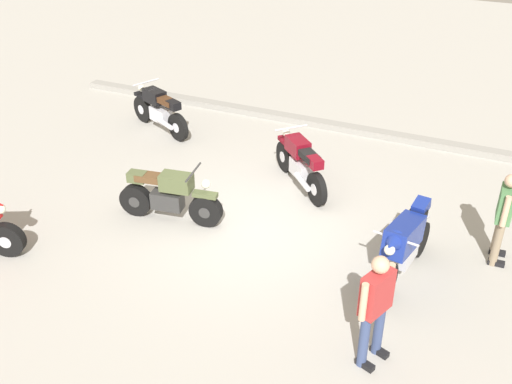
% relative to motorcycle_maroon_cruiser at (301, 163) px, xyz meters
% --- Properties ---
extents(ground_plane, '(40.00, 40.00, 0.00)m').
position_rel_motorcycle_maroon_cruiser_xyz_m(ground_plane, '(-0.27, -1.67, -0.52)').
color(ground_plane, '#ADAAA3').
extents(curb_edge, '(14.00, 0.30, 0.15)m').
position_rel_motorcycle_maroon_cruiser_xyz_m(curb_edge, '(-0.27, 2.93, -0.45)').
color(curb_edge, gray).
rests_on(curb_edge, ground).
extents(motorcycle_maroon_cruiser, '(1.59, 1.54, 1.09)m').
position_rel_motorcycle_maroon_cruiser_xyz_m(motorcycle_maroon_cruiser, '(0.00, 0.00, 0.00)').
color(motorcycle_maroon_cruiser, black).
rests_on(motorcycle_maroon_cruiser, ground).
extents(motorcycle_olive_vintage, '(1.95, 0.70, 1.07)m').
position_rel_motorcycle_maroon_cruiser_xyz_m(motorcycle_olive_vintage, '(-1.72, -2.08, -0.03)').
color(motorcycle_olive_vintage, black).
rests_on(motorcycle_olive_vintage, ground).
extents(motorcycle_black_cruiser, '(1.96, 1.02, 1.09)m').
position_rel_motorcycle_maroon_cruiser_xyz_m(motorcycle_black_cruiser, '(-3.95, 1.16, 0.00)').
color(motorcycle_black_cruiser, black).
rests_on(motorcycle_black_cruiser, ground).
extents(motorcycle_blue_sportbike, '(0.70, 1.96, 1.14)m').
position_rel_motorcycle_maroon_cruiser_xyz_m(motorcycle_blue_sportbike, '(2.44, -1.99, 0.07)').
color(motorcycle_blue_sportbike, black).
rests_on(motorcycle_blue_sportbike, ground).
extents(person_in_red_shirt, '(0.44, 0.63, 1.66)m').
position_rel_motorcycle_maroon_cruiser_xyz_m(person_in_red_shirt, '(2.45, -3.93, 0.43)').
color(person_in_red_shirt, '#384772').
rests_on(person_in_red_shirt, ground).
extents(person_in_green_shirt, '(0.32, 0.62, 1.58)m').
position_rel_motorcycle_maroon_cruiser_xyz_m(person_in_green_shirt, '(3.75, -0.95, 0.37)').
color(person_in_green_shirt, gray).
rests_on(person_in_green_shirt, ground).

